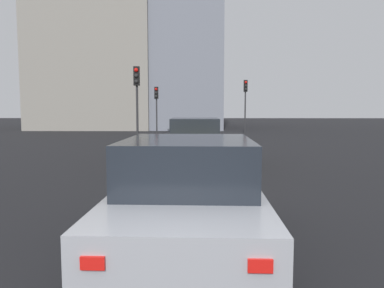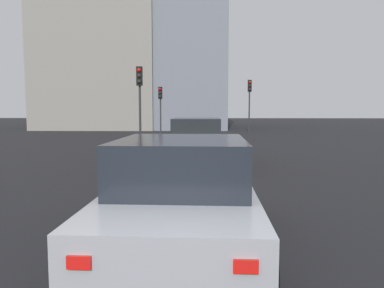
# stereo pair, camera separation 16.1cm
# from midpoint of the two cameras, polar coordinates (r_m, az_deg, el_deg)

# --- Properties ---
(car_yellow_lead) EXTENTS (4.83, 2.09, 1.64)m
(car_yellow_lead) POSITION_cam_midpoint_polar(r_m,az_deg,el_deg) (13.12, 0.09, 0.26)
(car_yellow_lead) COLOR gold
(car_yellow_lead) RESTS_ON ground_plane
(car_silver_second) EXTENTS (4.47, 2.15, 1.56)m
(car_silver_second) POSITION_cam_midpoint_polar(r_m,az_deg,el_deg) (5.14, -1.42, -8.11)
(car_silver_second) COLOR #A8AAB2
(car_silver_second) RESTS_ON ground_plane
(traffic_light_near_left) EXTENTS (0.32, 0.28, 3.98)m
(traffic_light_near_left) POSITION_cam_midpoint_polar(r_m,az_deg,el_deg) (18.09, -8.76, 8.21)
(traffic_light_near_left) COLOR #2D2D30
(traffic_light_near_left) RESTS_ON ground_plane
(traffic_light_near_right) EXTENTS (0.32, 0.29, 3.63)m
(traffic_light_near_right) POSITION_cam_midpoint_polar(r_m,az_deg,el_deg) (28.16, -5.67, 6.70)
(traffic_light_near_right) COLOR #2D2D30
(traffic_light_near_right) RESTS_ON ground_plane
(traffic_light_far_left) EXTENTS (0.32, 0.29, 4.20)m
(traffic_light_far_left) POSITION_cam_midpoint_polar(r_m,az_deg,el_deg) (29.14, 8.08, 7.41)
(traffic_light_far_left) COLOR #2D2D30
(traffic_light_far_left) RESTS_ON ground_plane
(building_facade_left) EXTENTS (15.61, 8.99, 17.97)m
(building_facade_left) POSITION_cam_midpoint_polar(r_m,az_deg,el_deg) (41.80, -2.26, 15.04)
(building_facade_left) COLOR gray
(building_facade_left) RESTS_ON ground_plane
(building_facade_center) EXTENTS (10.77, 11.49, 12.78)m
(building_facade_center) POSITION_cam_midpoint_polar(r_m,az_deg,el_deg) (40.04, -14.22, 11.57)
(building_facade_center) COLOR gray
(building_facade_center) RESTS_ON ground_plane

